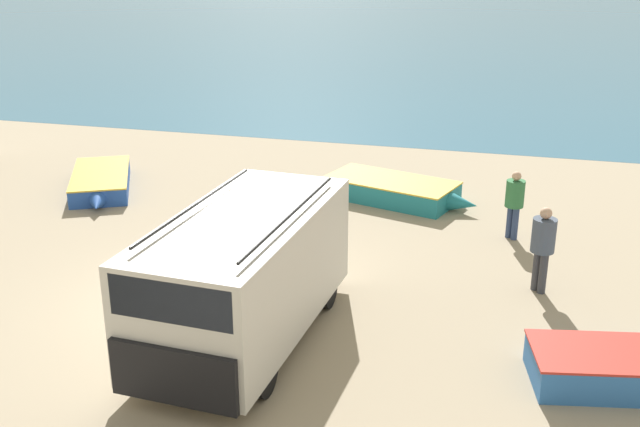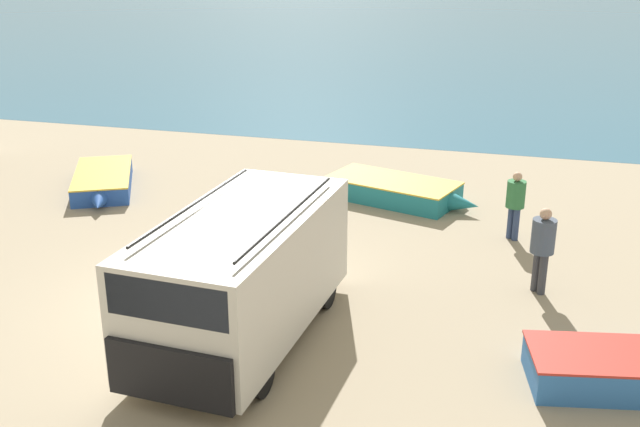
# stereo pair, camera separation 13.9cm
# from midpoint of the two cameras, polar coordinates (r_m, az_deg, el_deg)

# --- Properties ---
(ground_plane) EXTENTS (200.00, 200.00, 0.00)m
(ground_plane) POSITION_cam_midpoint_polar(r_m,az_deg,el_deg) (14.87, -9.18, -6.03)
(ground_plane) COLOR gray
(sea_water) EXTENTS (120.00, 80.00, 0.01)m
(sea_water) POSITION_cam_midpoint_polar(r_m,az_deg,el_deg) (64.65, 10.71, 13.93)
(sea_water) COLOR #33607A
(sea_water) RESTS_ON ground_plane
(parked_van) EXTENTS (2.43, 5.19, 2.39)m
(parked_van) POSITION_cam_midpoint_polar(r_m,az_deg,el_deg) (12.65, -5.61, -4.48)
(parked_van) COLOR beige
(parked_van) RESTS_ON ground_plane
(fishing_rowboat_0) EXTENTS (2.82, 3.95, 0.49)m
(fishing_rowboat_0) POSITION_cam_midpoint_polar(r_m,az_deg,el_deg) (21.48, -16.03, 2.38)
(fishing_rowboat_0) COLOR #234CA3
(fishing_rowboat_0) RESTS_ON ground_plane
(fishing_rowboat_2) EXTENTS (4.23, 2.56, 0.55)m
(fishing_rowboat_2) POSITION_cam_midpoint_polar(r_m,az_deg,el_deg) (19.90, 6.01, 1.76)
(fishing_rowboat_2) COLOR #1E757F
(fishing_rowboat_2) RESTS_ON ground_plane
(fisherman_0) EXTENTS (0.46, 0.46, 1.74)m
(fisherman_0) POSITION_cam_midpoint_polar(r_m,az_deg,el_deg) (14.96, 16.86, -2.14)
(fisherman_0) COLOR #38383D
(fisherman_0) RESTS_ON ground_plane
(fisherman_2) EXTENTS (0.42, 0.42, 1.61)m
(fisherman_2) POSITION_cam_midpoint_polar(r_m,az_deg,el_deg) (17.54, 14.88, 1.04)
(fisherman_2) COLOR navy
(fisherman_2) RESTS_ON ground_plane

